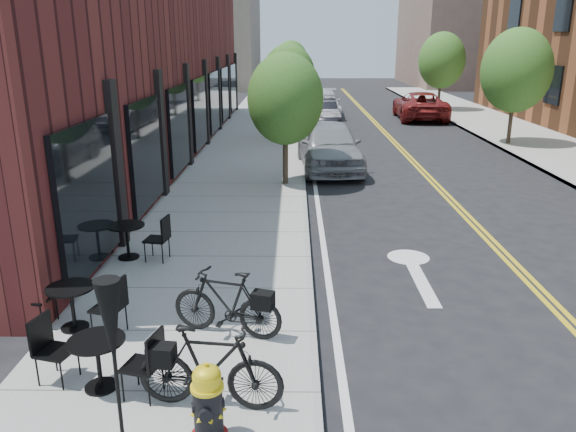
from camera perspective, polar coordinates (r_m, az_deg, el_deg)
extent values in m
plane|color=black|center=(8.52, 2.88, -12.33)|extent=(120.00, 120.00, 0.00)
cube|color=#9E9B93|center=(17.96, -4.69, 3.96)|extent=(4.00, 70.00, 0.12)
cube|color=#4A1818|center=(22.27, -15.96, 14.92)|extent=(5.00, 28.00, 7.00)
cube|color=#726656|center=(55.92, -7.59, 18.07)|extent=(8.00, 14.00, 10.00)
cube|color=brown|center=(59.70, 17.46, 18.38)|extent=(10.00, 16.00, 12.00)
cylinder|color=#382B1E|center=(16.72, -0.26, 6.04)|extent=(0.16, 0.16, 1.61)
ellipsoid|color=#31581B|center=(16.47, -0.27, 11.80)|extent=(2.20, 2.20, 2.64)
cylinder|color=#382B1E|center=(24.61, 0.04, 9.80)|extent=(0.16, 0.16, 1.68)
ellipsoid|color=#31581B|center=(24.44, 0.04, 13.89)|extent=(2.30, 2.30, 2.76)
cylinder|color=#382B1E|center=(32.56, 0.20, 11.58)|extent=(0.16, 0.16, 1.57)
ellipsoid|color=#31581B|center=(32.44, 0.20, 14.44)|extent=(2.10, 2.10, 2.52)
cylinder|color=#382B1E|center=(40.52, 0.29, 12.83)|extent=(0.16, 0.16, 1.71)
ellipsoid|color=#31581B|center=(40.42, 0.30, 15.40)|extent=(2.40, 2.40, 2.88)
cylinder|color=#382B1E|center=(25.24, 21.66, 8.94)|extent=(0.16, 0.16, 1.82)
ellipsoid|color=#31581B|center=(25.07, 22.19, 13.52)|extent=(2.80, 2.80, 3.36)
cylinder|color=#382B1E|center=(36.64, 15.10, 11.84)|extent=(0.16, 0.16, 1.82)
ellipsoid|color=#31581B|center=(36.52, 15.36, 15.00)|extent=(2.80, 2.80, 3.36)
cylinder|color=black|center=(6.36, -8.09, -19.13)|extent=(0.39, 0.39, 0.60)
cylinder|color=yellow|center=(6.18, -8.22, -16.81)|extent=(0.44, 0.44, 0.04)
cylinder|color=yellow|center=(6.14, -8.25, -16.19)|extent=(0.38, 0.38, 0.14)
ellipsoid|color=yellow|center=(6.10, -8.29, -15.56)|extent=(0.36, 0.36, 0.17)
cylinder|color=yellow|center=(6.05, -8.32, -14.83)|extent=(0.06, 0.06, 0.06)
imported|color=black|center=(8.20, -6.24, -8.76)|extent=(1.74, 0.92, 1.00)
imported|color=black|center=(6.72, -7.93, -15.03)|extent=(1.77, 0.68, 1.03)
cylinder|color=black|center=(9.10, -20.81, -10.51)|extent=(0.50, 0.50, 0.03)
cylinder|color=black|center=(8.97, -21.03, -8.71)|extent=(0.07, 0.07, 0.65)
cylinder|color=black|center=(8.83, -21.26, -6.80)|extent=(0.86, 0.86, 0.03)
cylinder|color=black|center=(7.61, -18.43, -16.10)|extent=(0.49, 0.49, 0.03)
cylinder|color=black|center=(7.45, -18.67, -14.08)|extent=(0.07, 0.07, 0.64)
cylinder|color=black|center=(7.29, -18.92, -11.90)|extent=(0.84, 0.84, 0.03)
cylinder|color=black|center=(11.54, -15.86, -4.03)|extent=(0.47, 0.47, 0.03)
cylinder|color=black|center=(11.43, -15.99, -2.52)|extent=(0.06, 0.06, 0.65)
cylinder|color=black|center=(11.33, -16.13, -0.95)|extent=(0.81, 0.81, 0.03)
cylinder|color=black|center=(5.74, -16.98, -15.84)|extent=(0.04, 0.04, 2.00)
cone|color=black|center=(5.44, -17.55, -10.47)|extent=(0.24, 0.24, 0.89)
imported|color=gray|center=(19.15, 4.19, 7.15)|extent=(2.27, 4.95, 1.65)
imported|color=black|center=(28.18, 3.02, 10.44)|extent=(2.09, 5.03, 1.62)
imported|color=silver|center=(32.91, 3.49, 11.32)|extent=(2.24, 5.17, 1.48)
imported|color=maroon|center=(32.57, 13.25, 10.86)|extent=(2.76, 5.56, 1.51)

